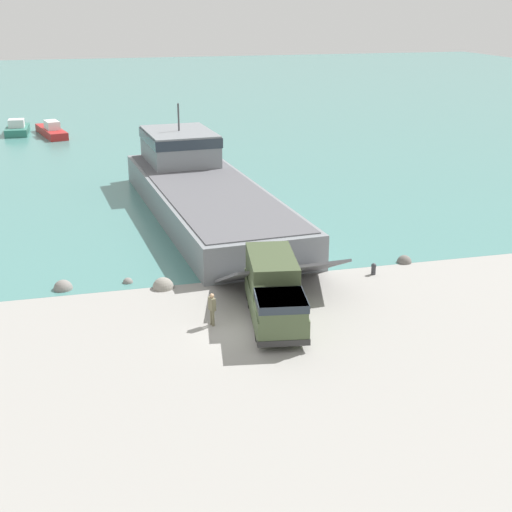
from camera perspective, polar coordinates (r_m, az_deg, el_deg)
name	(u,v)px	position (r m, az deg, el deg)	size (l,w,h in m)	color
ground_plane	(241,334)	(36.87, -1.20, -6.25)	(240.00, 240.00, 0.00)	gray
water_surface	(114,97)	(130.92, -11.27, 12.36)	(240.00, 180.00, 0.01)	#477F7A
landing_craft	(201,187)	(58.14, -4.40, 5.49)	(10.16, 33.16, 7.62)	gray
military_truck	(274,291)	(37.81, 1.48, -2.84)	(3.70, 7.89, 3.24)	#475638
soldier_on_ramp	(212,307)	(37.42, -3.54, -4.09)	(0.37, 0.49, 1.81)	#6B664C
moored_boat_a	(52,131)	(94.69, -16.04, 9.62)	(4.18, 9.20, 1.95)	#B22323
moored_boat_b	(17,129)	(97.23, -18.55, 9.61)	(2.86, 6.11, 1.94)	#2D7060
mooring_bollard	(374,268)	(45.06, 9.39, -0.98)	(0.33, 0.33, 0.74)	#333338
shoreline_rock_a	(128,283)	(44.01, -10.21, -2.11)	(0.62, 0.62, 0.62)	gray
shoreline_rock_b	(63,289)	(43.88, -15.16, -2.57)	(1.14, 1.14, 1.14)	gray
shoreline_rock_c	(404,262)	(47.62, 11.77, -0.50)	(0.96, 0.96, 0.96)	#66605B
shoreline_rock_d	(163,288)	(42.89, -7.43, -2.55)	(1.29, 1.29, 1.29)	gray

